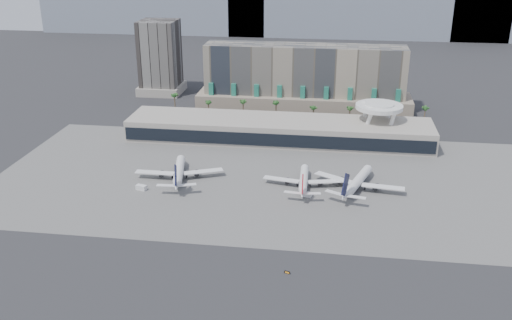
# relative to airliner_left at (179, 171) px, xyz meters

# --- Properties ---
(ground) EXTENTS (900.00, 900.00, 0.00)m
(ground) POSITION_rel_airliner_left_xyz_m (41.55, -48.99, -3.79)
(ground) COLOR #232326
(ground) RESTS_ON ground
(apron_pad) EXTENTS (260.00, 130.00, 0.06)m
(apron_pad) POSITION_rel_airliner_left_xyz_m (41.55, 6.01, -3.76)
(apron_pad) COLOR #5B5B59
(apron_pad) RESTS_ON ground
(mountain_ridge) EXTENTS (680.00, 60.00, 70.00)m
(mountain_ridge) POSITION_rel_airliner_left_xyz_m (69.42, 421.01, 26.10)
(mountain_ridge) COLOR gray
(mountain_ridge) RESTS_ON ground
(hotel) EXTENTS (140.00, 30.00, 42.00)m
(hotel) POSITION_rel_airliner_left_xyz_m (51.55, 125.42, 13.02)
(hotel) COLOR gray
(hotel) RESTS_ON ground
(office_tower) EXTENTS (30.00, 30.00, 52.00)m
(office_tower) POSITION_rel_airliner_left_xyz_m (-53.45, 151.01, 19.15)
(office_tower) COLOR black
(office_tower) RESTS_ON ground
(terminal) EXTENTS (170.00, 32.50, 14.50)m
(terminal) POSITION_rel_airliner_left_xyz_m (41.55, 60.84, 2.72)
(terminal) COLOR #B1A89B
(terminal) RESTS_ON ground
(saucer_structure) EXTENTS (26.00, 26.00, 21.89)m
(saucer_structure) POSITION_rel_airliner_left_xyz_m (96.55, 67.01, 14.66)
(saucer_structure) COLOR white
(saucer_structure) RESTS_ON ground
(palm_row) EXTENTS (157.80, 2.80, 13.10)m
(palm_row) POSITION_rel_airliner_left_xyz_m (48.55, 96.01, 6.70)
(palm_row) COLOR brown
(palm_row) RESTS_ON ground
(airliner_left) EXTENTS (41.48, 43.11, 15.03)m
(airliner_left) POSITION_rel_airliner_left_xyz_m (0.00, 0.00, 0.00)
(airliner_left) COLOR white
(airliner_left) RESTS_ON ground
(airliner_centre) EXTENTS (38.08, 39.20, 13.53)m
(airliner_centre) POSITION_rel_airliner_left_xyz_m (59.46, -0.89, -0.38)
(airliner_centre) COLOR white
(airliner_centre) RESTS_ON ground
(airliner_right) EXTENTS (41.13, 42.54, 15.24)m
(airliner_right) POSITION_rel_airliner_left_xyz_m (84.01, -0.29, 0.05)
(airliner_right) COLOR white
(airliner_right) RESTS_ON ground
(service_vehicle_a) EXTENTS (5.27, 3.56, 2.35)m
(service_vehicle_a) POSITION_rel_airliner_left_xyz_m (-13.86, -14.80, -2.62)
(service_vehicle_a) COLOR silver
(service_vehicle_a) RESTS_ON ground
(service_vehicle_b) EXTENTS (4.24, 3.02, 1.97)m
(service_vehicle_b) POSITION_rel_airliner_left_xyz_m (61.83, -11.41, -2.81)
(service_vehicle_b) COLOR white
(service_vehicle_b) RESTS_ON ground
(taxiway_sign) EXTENTS (2.09, 0.87, 0.95)m
(taxiway_sign) POSITION_rel_airliner_left_xyz_m (58.26, -74.09, -3.32)
(taxiway_sign) COLOR black
(taxiway_sign) RESTS_ON ground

